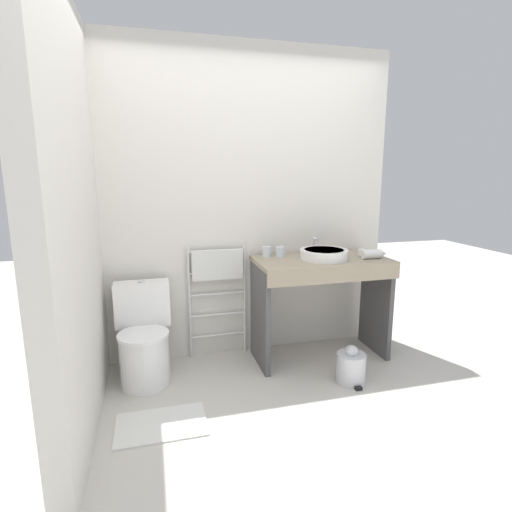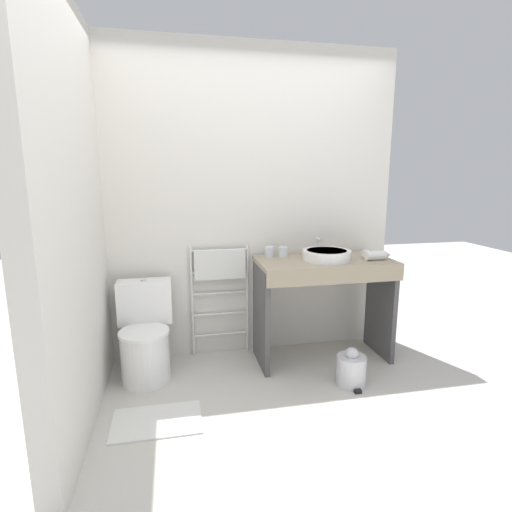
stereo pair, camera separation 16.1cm
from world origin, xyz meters
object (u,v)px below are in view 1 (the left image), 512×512
Objects in this scene: cup_near_wall at (267,251)px; cup_near_edge at (281,252)px; toilet at (144,339)px; sink_basin at (324,254)px; towel_radiator at (218,276)px; hair_dryer at (372,254)px; trash_bin at (351,367)px.

cup_near_wall is 0.12m from cup_near_edge.
toilet is 1.57m from sink_basin.
toilet is 0.77× the size of towel_radiator.
sink_basin is at bearing -17.74° from towel_radiator.
towel_radiator is 1.30m from hair_dryer.
towel_radiator is 0.57m from cup_near_edge.
cup_near_wall reaches higher than toilet.
cup_near_wall is (1.03, 0.21, 0.59)m from toilet.
toilet is at bearing 179.94° from sink_basin.
towel_radiator is at bearing 172.62° from cup_near_wall.
cup_near_wall reaches higher than trash_bin.
toilet is 1.88× the size of sink_basin.
towel_radiator is 2.45× the size of sink_basin.
trash_bin is (0.36, -0.63, -0.78)m from cup_near_edge.
toilet reaches higher than trash_bin.
sink_basin is at bearing 95.97° from trash_bin.
hair_dryer is at bearing -15.71° from towel_radiator.
towel_radiator is 11.26× the size of cup_near_edge.
toilet is at bearing -156.57° from towel_radiator.
toilet is 1.30m from cup_near_edge.
sink_basin is at bearing -26.85° from cup_near_wall.
trash_bin is (0.05, -0.45, -0.78)m from sink_basin.
cup_near_wall is (0.42, -0.05, 0.20)m from towel_radiator.
cup_near_edge is at bearing 150.18° from sink_basin.
sink_basin is at bearing 168.73° from hair_dryer.
sink_basin is at bearing -0.06° from toilet.
cup_near_wall reaches higher than sink_basin.
cup_near_edge reaches higher than trash_bin.
trash_bin is at bearing -60.15° from cup_near_edge.
toilet is 1.21m from cup_near_wall.
cup_near_edge is (-0.31, 0.18, 0.00)m from sink_basin.
cup_near_wall reaches higher than cup_near_edge.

